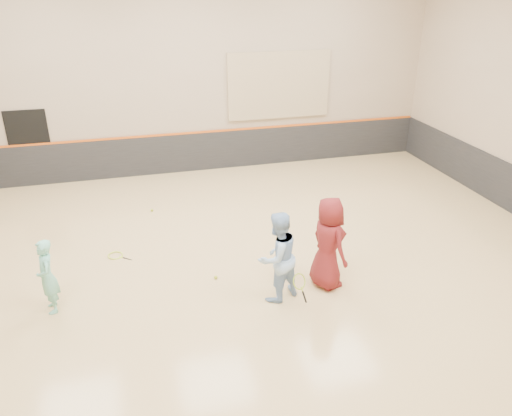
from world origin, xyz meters
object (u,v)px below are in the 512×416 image
object	(u,v)px
girl	(47,277)
spare_racket	(115,254)
young_man	(328,243)
instructor	(277,257)

from	to	relation	value
girl	spare_racket	xyz separation A→B (m)	(1.10, 1.68, -0.67)
young_man	spare_racket	world-z (taller)	young_man
girl	young_man	bearing A→B (deg)	72.26
instructor	young_man	world-z (taller)	young_man
instructor	young_man	distance (m)	1.08
young_man	girl	bearing A→B (deg)	70.54
girl	spare_racket	distance (m)	2.12
girl	instructor	bearing A→B (deg)	68.32
girl	spare_racket	size ratio (longest dim) A/B	1.95
instructor	girl	bearing A→B (deg)	-34.32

